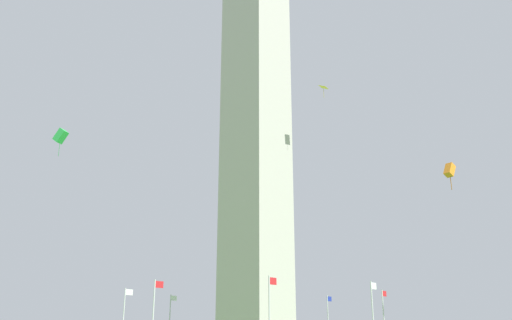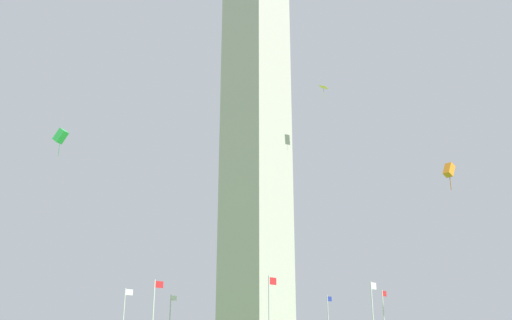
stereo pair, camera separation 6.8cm
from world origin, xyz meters
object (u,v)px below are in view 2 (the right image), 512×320
Objects in this scene: flagpole_se at (124,320)px; kite_orange_box at (449,170)px; flagpole_s at (153,318)px; kite_yellow_diamond at (324,88)px; kite_green_box at (61,136)px; flagpole_w at (373,318)px; flagpole_sw at (270,317)px; obelisk_monument at (256,114)px.

kite_orange_box reaches higher than flagpole_se.
flagpole_se and flagpole_s have the same top height.
kite_yellow_diamond reaches higher than flagpole_se.
kite_green_box reaches higher than flagpole_s.
kite_orange_box is (-19.20, -16.00, 7.56)m from flagpole_w.
kite_green_box is (-23.67, 20.24, 17.16)m from flagpole_w.
flagpole_sw is (-0.00, -21.23, 0.00)m from flagpole_se.
kite_yellow_diamond is (17.44, -8.86, 27.53)m from flagpole_s.
kite_green_box reaches higher than flagpole_w.
kite_yellow_diamond is (2.48, -8.86, 1.94)m from obelisk_monument.
flagpole_sw is at bearing -134.84° from obelisk_monument.
flagpole_sw is 26.75m from kite_green_box.
flagpole_sw is 4.91× the size of kite_orange_box.
kite_yellow_diamond reaches higher than kite_orange_box.
flagpole_s is (-14.95, 0.00, -25.59)m from obelisk_monument.
kite_green_box is at bearing 167.52° from obelisk_monument.
flagpole_w is 26.11m from kite_orange_box.
kite_yellow_diamond is 1.00× the size of kite_orange_box.
obelisk_monument is at bearing 90.23° from flagpole_w.
obelisk_monument is at bearing 45.16° from flagpole_sw.
obelisk_monument reaches higher than kite_green_box.
kite_orange_box is (-19.14, -31.01, -18.03)m from obelisk_monument.
flagpole_s is 19.92m from kite_green_box.
obelisk_monument is at bearing 105.65° from kite_yellow_diamond.
flagpole_s is 11.49m from flagpole_sw.
obelisk_monument is 7.57× the size of flagpole_w.
obelisk_monument reaches higher than flagpole_w.
flagpole_w is 4.93× the size of kite_yellow_diamond.
kite_yellow_diamond is 0.57× the size of kite_green_box.
flagpole_se is at bearing 78.35° from kite_orange_box.
obelisk_monument is 40.66m from kite_orange_box.
flagpole_s is at bearing 135.00° from flagpole_w.
flagpole_se and flagpole_sw have the same top height.
flagpole_s is at bearing 180.00° from obelisk_monument.
flagpole_w is at bearing -22.50° from flagpole_sw.
flagpole_w is 28.31m from kite_yellow_diamond.
flagpole_w is 4.91× the size of kite_orange_box.
flagpole_se is 1.00× the size of flagpole_s.
flagpole_s is 21.23m from flagpole_w.
obelisk_monument is at bearing -45.16° from flagpole_se.
flagpole_w is (15.01, -15.01, 0.00)m from flagpole_s.
obelisk_monument is 7.57× the size of flagpole_se.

